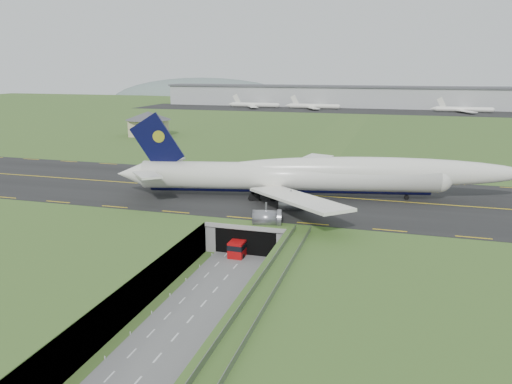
% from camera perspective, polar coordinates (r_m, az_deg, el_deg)
% --- Properties ---
extents(ground, '(900.00, 900.00, 0.00)m').
position_cam_1_polar(ground, '(88.14, -2.80, -9.09)').
color(ground, '#375B24').
rests_on(ground, ground).
extents(airfield_deck, '(800.00, 800.00, 6.00)m').
position_cam_1_polar(airfield_deck, '(87.00, -2.82, -7.27)').
color(airfield_deck, gray).
rests_on(airfield_deck, ground).
extents(trench_road, '(12.00, 75.00, 0.20)m').
position_cam_1_polar(trench_road, '(81.67, -4.53, -10.99)').
color(trench_road, slate).
rests_on(trench_road, ground).
extents(taxiway, '(800.00, 44.00, 0.18)m').
position_cam_1_polar(taxiway, '(116.30, 2.44, -0.15)').
color(taxiway, black).
rests_on(taxiway, airfield_deck).
extents(tunnel_portal, '(17.00, 22.30, 6.00)m').
position_cam_1_polar(tunnel_portal, '(101.91, 0.23, -3.82)').
color(tunnel_portal, gray).
rests_on(tunnel_portal, ground).
extents(guideway, '(3.00, 53.00, 7.05)m').
position_cam_1_polar(guideway, '(66.35, 0.87, -12.15)').
color(guideway, '#A8A8A3').
rests_on(guideway, ground).
extents(jumbo_jet, '(90.17, 57.97, 19.59)m').
position_cam_1_polar(jumbo_jet, '(111.41, 7.00, 1.85)').
color(jumbo_jet, white).
rests_on(jumbo_jet, ground).
extents(shuttle_tram, '(3.03, 7.63, 3.10)m').
position_cam_1_polar(shuttle_tram, '(95.51, -1.76, -6.11)').
color(shuttle_tram, '#AE0B0D').
rests_on(shuttle_tram, ground).
extents(service_building, '(20.58, 20.58, 10.44)m').
position_cam_1_polar(service_building, '(219.58, -12.19, 7.88)').
color(service_building, '#C0B38A').
rests_on(service_building, ground).
extents(cargo_terminal, '(320.00, 67.00, 15.60)m').
position_cam_1_polar(cargo_terminal, '(377.48, 12.31, 10.61)').
color(cargo_terminal, '#B2B2B2').
rests_on(cargo_terminal, ground).
extents(distant_hills, '(700.00, 91.00, 60.00)m').
position_cam_1_polar(distant_hills, '(509.42, 20.64, 8.83)').
color(distant_hills, slate).
rests_on(distant_hills, ground).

